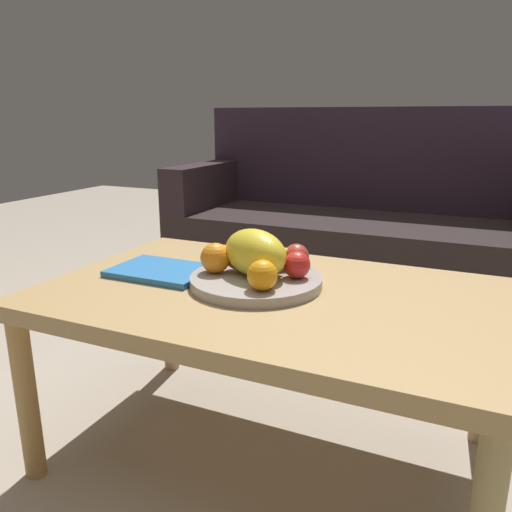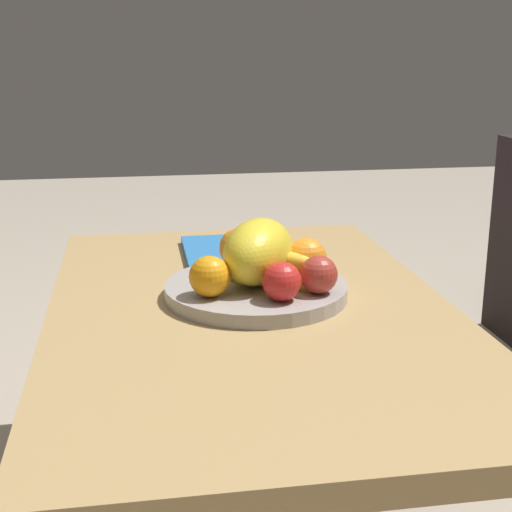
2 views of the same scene
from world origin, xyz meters
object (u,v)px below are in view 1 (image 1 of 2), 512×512
Objects in this scene: orange_right at (265,251)px; apple_left at (297,265)px; orange_front at (262,275)px; melon_large_front at (255,253)px; coffee_table at (269,309)px; orange_left at (216,258)px; banana_bunch at (263,262)px; apple_front at (296,256)px; fruit_bowl at (256,281)px; magazine at (161,271)px; couch at (354,234)px.

apple_left is at bearing -30.87° from orange_right.
melon_large_front is at bearing 122.84° from orange_front.
orange_left is at bearing 179.58° from coffee_table.
orange_front reaches higher than banana_bunch.
banana_bunch is at bearing 113.05° from orange_front.
apple_front is (0.07, 0.09, -0.02)m from melon_large_front.
banana_bunch is (0.00, 0.03, 0.04)m from fruit_bowl.
coffee_table is at bearing -141.45° from apple_left.
melon_large_front reaches higher than apple_front.
apple_left reaches higher than banana_bunch.
banana_bunch is at bearing 10.81° from magazine.
orange_left reaches higher than apple_front.
apple_left is 0.26× the size of magazine.
melon_large_front is 2.71× the size of orange_front.
fruit_bowl is at bearing 122.18° from orange_front.
orange_front reaches higher than apple_left.
coffee_table is 0.63× the size of couch.
couch is at bearing 81.59° from magazine.
fruit_bowl is 1.72× the size of melon_large_front.
orange_front is at bearing -94.19° from apple_front.
orange_front is 0.93× the size of orange_left.
apple_front is 0.35m from magazine.
magazine is (-0.27, -0.05, -0.04)m from banana_bunch.
fruit_bowl is 0.13m from apple_front.
coffee_table is at bearing 0.88° from magazine.
melon_large_front reaches higher than orange_front.
orange_left is 0.20m from apple_front.
orange_front is (0.01, -0.07, 0.11)m from coffee_table.
apple_front and apple_left have the same top height.
fruit_bowl is 4.67× the size of orange_front.
orange_left is (-0.14, 0.00, 0.11)m from coffee_table.
couch reaches higher than apple_left.
apple_left is (0.16, -1.28, 0.21)m from couch.
fruit_bowl is 0.11m from orange_left.
magazine is (-0.20, -1.33, 0.16)m from couch.
orange_left is 1.15× the size of apple_front.
fruit_bowl is 0.05m from banana_bunch.
orange_front is 0.20m from orange_right.
orange_right is 0.42× the size of banana_bunch.
coffee_table is at bearing -20.05° from fruit_bowl.
fruit_bowl is at bearing -98.03° from banana_bunch.
apple_left is (0.11, -0.07, -0.00)m from orange_right.
magazine reaches higher than coffee_table.
coffee_table is at bearing -61.34° from orange_right.
orange_left is at bearing -156.93° from banana_bunch.
banana_bunch is at bearing 23.07° from orange_left.
apple_left is at bearing 11.75° from orange_left.
magazine is (-0.32, 0.07, -0.05)m from orange_front.
banana_bunch is (0.07, -1.28, 0.21)m from couch.
melon_large_front is 2.88× the size of apple_front.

